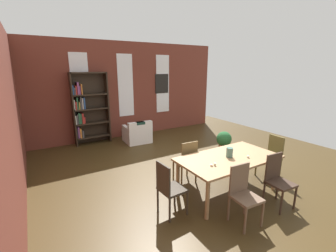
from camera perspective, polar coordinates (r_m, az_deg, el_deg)
The scene contains 20 objects.
ground_plane at distance 5.46m, azimuth 4.81°, elevation -12.03°, with size 9.70×9.70×0.00m, color #3E2E15.
back_wall_brick at distance 8.29m, azimuth -10.71°, elevation 8.79°, with size 7.43×0.12×3.30m, color brown.
left_wall_brick at distance 4.02m, azimuth -35.75°, elevation 0.49°, with size 0.12×8.46×3.30m, color brown.
window_pane_0 at distance 7.80m, azimuth -21.04°, elevation 8.97°, with size 0.55×0.02×2.14m, color white.
window_pane_1 at distance 8.21m, azimuth -10.58°, elevation 9.90°, with size 0.55×0.02×2.14m, color white.
window_pane_2 at distance 8.85m, azimuth -1.34°, elevation 10.45°, with size 0.55×0.02×2.14m, color white.
dining_table at distance 4.61m, azimuth 14.93°, elevation -8.39°, with size 1.98×1.06×0.76m.
vase_on_table at distance 4.55m, azimuth 15.18°, elevation -6.40°, with size 0.13×0.13×0.19m, color #4C7266.
tealight_candle_0 at distance 4.65m, azimuth 19.46°, elevation -7.28°, with size 0.04×0.04×0.04m, color silver.
tealight_candle_1 at distance 4.11m, azimuth 10.84°, elevation -9.63°, with size 0.04×0.04×0.04m, color silver.
tealight_candle_2 at distance 4.14m, azimuth 11.68°, elevation -9.38°, with size 0.04×0.04×0.05m, color silver.
dining_chair_far_left at distance 4.92m, azimuth 4.67°, elevation -8.56°, with size 0.43×0.43×0.95m.
dining_chair_near_right at distance 4.59m, azimuth 25.78°, elevation -11.80°, with size 0.43×0.43×0.95m.
dining_chair_near_left at distance 3.93m, azimuth 18.36°, elevation -15.54°, with size 0.43×0.43×0.95m.
dining_chair_head_right at distance 5.68m, azimuth 24.54°, elevation -6.68°, with size 0.43×0.43×0.95m.
dining_chair_head_left at distance 3.89m, azimuth 0.20°, elevation -15.08°, with size 0.42×0.42×0.95m.
bookshelf_tall at distance 7.72m, azimuth -19.56°, elevation 4.12°, with size 1.12×0.33×2.30m.
armchair_white at distance 7.67m, azimuth -7.67°, elevation -1.98°, with size 0.84×0.84×0.75m.
potted_plant_by_shelf at distance 7.15m, azimuth 13.85°, elevation -3.39°, with size 0.46×0.46×0.55m.
framed_picture at distance 8.83m, azimuth -1.57°, elevation 10.57°, with size 0.56×0.03×0.72m, color black.
Camera 1 is at (-2.92, -3.93, 2.43)m, focal length 24.31 mm.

